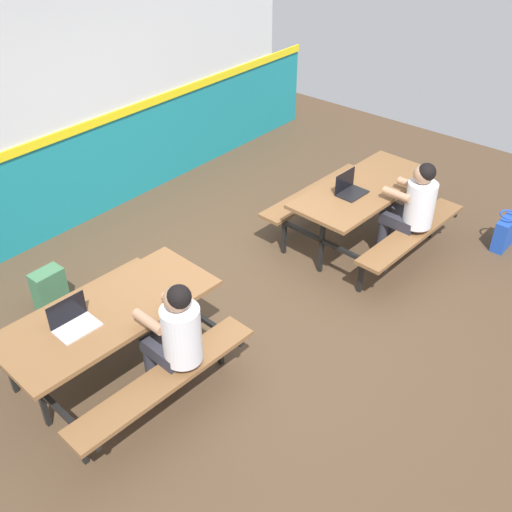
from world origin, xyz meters
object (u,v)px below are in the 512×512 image
at_px(laptop_dark, 350,189).
at_px(student_nearer, 175,334).
at_px(picnic_table_left, 112,326).
at_px(picnic_table_right, 363,200).
at_px(backpack_dark, 49,290).
at_px(student_further, 413,205).
at_px(tote_bag_bright, 505,232).
at_px(laptop_silver, 74,322).

bearing_deg(laptop_dark, student_nearer, -176.53).
bearing_deg(picnic_table_left, picnic_table_right, -8.47).
bearing_deg(student_nearer, picnic_table_right, 2.24).
bearing_deg(student_nearer, backpack_dark, 90.25).
xyz_separation_m(picnic_table_left, laptop_dark, (2.82, -0.41, 0.21)).
bearing_deg(student_further, student_nearer, 171.25).
bearing_deg(picnic_table_left, laptop_dark, -8.16).
relative_size(picnic_table_left, tote_bag_bright, 4.16).
distance_m(student_further, backpack_dark, 3.71).
distance_m(picnic_table_right, backpack_dark, 3.36).
relative_size(picnic_table_right, laptop_dark, 5.42).
distance_m(student_nearer, laptop_silver, 0.78).
distance_m(picnic_table_right, student_nearer, 2.88).
bearing_deg(laptop_silver, picnic_table_left, -10.15).
bearing_deg(laptop_dark, laptop_silver, 171.65).
bearing_deg(picnic_table_left, student_further, -18.23).
bearing_deg(laptop_silver, picnic_table_right, -8.62).
xyz_separation_m(student_nearer, backpack_dark, (-0.01, 1.80, -0.49)).
relative_size(picnic_table_left, student_nearer, 1.48).
distance_m(student_nearer, tote_bag_bright, 4.07).
relative_size(student_further, laptop_dark, 3.65).
distance_m(picnic_table_right, tote_bag_bright, 1.65).
xyz_separation_m(picnic_table_left, picnic_table_right, (3.04, -0.45, 0.00)).
height_order(backpack_dark, tote_bag_bright, backpack_dark).
bearing_deg(tote_bag_bright, student_further, 144.06).
bearing_deg(student_nearer, laptop_dark, 3.47).
bearing_deg(picnic_table_right, student_further, -87.11).
height_order(student_further, laptop_dark, student_further).
bearing_deg(laptop_dark, picnic_table_right, -12.39).
xyz_separation_m(laptop_silver, laptop_dark, (3.11, -0.46, 0.00)).
xyz_separation_m(laptop_silver, tote_bag_bright, (4.33, -1.77, -0.59)).
bearing_deg(picnic_table_right, student_nearer, -177.76).
xyz_separation_m(picnic_table_right, backpack_dark, (-2.88, 1.69, -0.36)).
bearing_deg(picnic_table_left, backpack_dark, 82.45).
distance_m(student_nearer, laptop_dark, 2.66).
height_order(student_nearer, laptop_dark, student_nearer).
relative_size(picnic_table_left, laptop_silver, 5.42).
height_order(student_nearer, laptop_silver, student_nearer).
height_order(student_nearer, tote_bag_bright, student_nearer).
bearing_deg(laptop_dark, backpack_dark, 148.40).
height_order(laptop_dark, backpack_dark, laptop_dark).
height_order(picnic_table_left, picnic_table_right, same).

